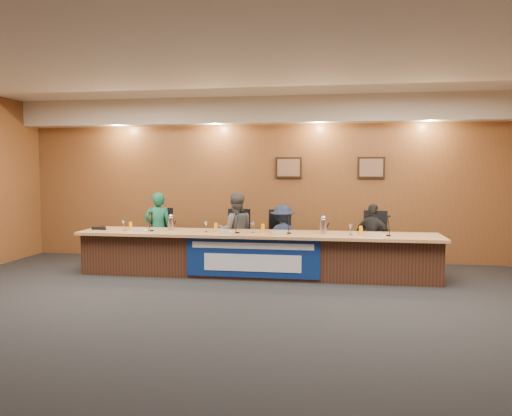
% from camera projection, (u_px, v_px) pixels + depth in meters
% --- Properties ---
extents(floor, '(10.00, 10.00, 0.00)m').
position_uv_depth(floor, '(226.00, 316.00, 6.17)').
color(floor, black).
rests_on(floor, ground).
extents(ceiling, '(10.00, 8.00, 0.04)m').
position_uv_depth(ceiling, '(225.00, 53.00, 5.93)').
color(ceiling, silver).
rests_on(ceiling, wall_back).
extents(wall_back, '(10.00, 0.04, 3.20)m').
position_uv_depth(wall_back, '(269.00, 180.00, 9.99)').
color(wall_back, brown).
rests_on(wall_back, floor).
extents(soffit, '(10.00, 0.50, 0.50)m').
position_uv_depth(soffit, '(267.00, 111.00, 9.64)').
color(soffit, beige).
rests_on(soffit, wall_back).
extents(dais_body, '(6.00, 0.80, 0.70)m').
position_uv_depth(dais_body, '(256.00, 255.00, 8.51)').
color(dais_body, '#3E2217').
rests_on(dais_body, floor).
extents(dais_top, '(6.10, 0.95, 0.05)m').
position_uv_depth(dais_top, '(256.00, 234.00, 8.43)').
color(dais_top, '#B38051').
rests_on(dais_top, dais_body).
extents(banner, '(2.20, 0.02, 0.65)m').
position_uv_depth(banner, '(252.00, 258.00, 8.10)').
color(banner, navy).
rests_on(banner, dais_body).
extents(banner_text_upper, '(2.00, 0.01, 0.10)m').
position_uv_depth(banner_text_upper, '(252.00, 246.00, 8.07)').
color(banner_text_upper, silver).
rests_on(banner_text_upper, banner).
extents(banner_text_lower, '(1.60, 0.01, 0.28)m').
position_uv_depth(banner_text_lower, '(252.00, 263.00, 8.09)').
color(banner_text_lower, silver).
rests_on(banner_text_lower, banner).
extents(wall_photo_left, '(0.52, 0.04, 0.42)m').
position_uv_depth(wall_photo_left, '(289.00, 168.00, 9.88)').
color(wall_photo_left, black).
rests_on(wall_photo_left, wall_back).
extents(wall_photo_right, '(0.52, 0.04, 0.42)m').
position_uv_depth(wall_photo_right, '(371.00, 168.00, 9.63)').
color(wall_photo_right, black).
rests_on(wall_photo_right, wall_back).
extents(panelist_a, '(0.59, 0.50, 1.39)m').
position_uv_depth(panelist_a, '(158.00, 229.00, 9.35)').
color(panelist_a, '#11533A').
rests_on(panelist_a, floor).
extents(panelist_b, '(0.80, 0.70, 1.39)m').
position_uv_depth(panelist_b, '(236.00, 231.00, 9.12)').
color(panelist_b, '#47474B').
rests_on(panelist_b, floor).
extents(panelist_c, '(0.83, 0.58, 1.18)m').
position_uv_depth(panelist_c, '(283.00, 237.00, 8.99)').
color(panelist_c, '#151F39').
rests_on(panelist_c, floor).
extents(panelist_d, '(0.77, 0.56, 1.22)m').
position_uv_depth(panelist_d, '(373.00, 238.00, 8.74)').
color(panelist_d, black).
rests_on(panelist_d, floor).
extents(office_chair_a, '(0.54, 0.54, 0.08)m').
position_uv_depth(office_chair_a, '(160.00, 240.00, 9.47)').
color(office_chair_a, black).
rests_on(office_chair_a, floor).
extents(office_chair_b, '(0.49, 0.49, 0.08)m').
position_uv_depth(office_chair_b, '(237.00, 242.00, 9.23)').
color(office_chair_b, black).
rests_on(office_chair_b, floor).
extents(office_chair_c, '(0.63, 0.63, 0.08)m').
position_uv_depth(office_chair_c, '(283.00, 243.00, 9.10)').
color(office_chair_c, black).
rests_on(office_chair_c, floor).
extents(office_chair_d, '(0.60, 0.60, 0.08)m').
position_uv_depth(office_chair_d, '(372.00, 245.00, 8.85)').
color(office_chair_d, black).
rests_on(office_chair_d, floor).
extents(nameplate_a, '(0.24, 0.08, 0.10)m').
position_uv_depth(nameplate_a, '(138.00, 229.00, 8.49)').
color(nameplate_a, white).
rests_on(nameplate_a, dais_top).
extents(microphone_a, '(0.07, 0.07, 0.02)m').
position_uv_depth(microphone_a, '(152.00, 231.00, 8.61)').
color(microphone_a, black).
rests_on(microphone_a, dais_top).
extents(juice_glass_a, '(0.06, 0.06, 0.15)m').
position_uv_depth(juice_glass_a, '(131.00, 226.00, 8.74)').
color(juice_glass_a, '#FFA10B').
rests_on(juice_glass_a, dais_top).
extents(water_glass_a, '(0.08, 0.08, 0.18)m').
position_uv_depth(water_glass_a, '(124.00, 225.00, 8.71)').
color(water_glass_a, silver).
rests_on(water_glass_a, dais_top).
extents(nameplate_b, '(0.24, 0.08, 0.10)m').
position_uv_depth(nameplate_b, '(223.00, 231.00, 8.23)').
color(nameplate_b, white).
rests_on(nameplate_b, dais_top).
extents(microphone_b, '(0.07, 0.07, 0.02)m').
position_uv_depth(microphone_b, '(237.00, 233.00, 8.34)').
color(microphone_b, black).
rests_on(microphone_b, dais_top).
extents(juice_glass_b, '(0.06, 0.06, 0.15)m').
position_uv_depth(juice_glass_b, '(216.00, 227.00, 8.52)').
color(juice_glass_b, '#FFA10B').
rests_on(juice_glass_b, dais_top).
extents(water_glass_b, '(0.08, 0.08, 0.18)m').
position_uv_depth(water_glass_b, '(206.00, 227.00, 8.49)').
color(water_glass_b, silver).
rests_on(water_glass_b, dais_top).
extents(nameplate_c, '(0.24, 0.08, 0.10)m').
position_uv_depth(nameplate_c, '(279.00, 232.00, 8.10)').
color(nameplate_c, white).
rests_on(nameplate_c, dais_top).
extents(microphone_c, '(0.07, 0.07, 0.02)m').
position_uv_depth(microphone_c, '(289.00, 233.00, 8.27)').
color(microphone_c, black).
rests_on(microphone_c, dais_top).
extents(juice_glass_c, '(0.06, 0.06, 0.15)m').
position_uv_depth(juice_glass_c, '(263.00, 228.00, 8.39)').
color(juice_glass_c, '#FFA10B').
rests_on(juice_glass_c, dais_top).
extents(water_glass_c, '(0.08, 0.08, 0.18)m').
position_uv_depth(water_glass_c, '(253.00, 227.00, 8.40)').
color(water_glass_c, silver).
rests_on(water_glass_c, dais_top).
extents(nameplate_d, '(0.24, 0.08, 0.10)m').
position_uv_depth(nameplate_d, '(375.00, 234.00, 7.85)').
color(nameplate_d, white).
rests_on(nameplate_d, dais_top).
extents(microphone_d, '(0.07, 0.07, 0.02)m').
position_uv_depth(microphone_d, '(388.00, 236.00, 7.97)').
color(microphone_d, black).
rests_on(microphone_d, dais_top).
extents(juice_glass_d, '(0.06, 0.06, 0.15)m').
position_uv_depth(juice_glass_d, '(361.00, 231.00, 8.07)').
color(juice_glass_d, '#FFA10B').
rests_on(juice_glass_d, dais_top).
extents(water_glass_d, '(0.08, 0.08, 0.18)m').
position_uv_depth(water_glass_d, '(351.00, 230.00, 8.10)').
color(water_glass_d, silver).
rests_on(water_glass_d, dais_top).
extents(carafe_left, '(0.11, 0.11, 0.22)m').
position_uv_depth(carafe_left, '(171.00, 224.00, 8.74)').
color(carafe_left, silver).
rests_on(carafe_left, dais_top).
extents(carafe_right, '(0.12, 0.12, 0.24)m').
position_uv_depth(carafe_right, '(323.00, 227.00, 8.26)').
color(carafe_right, silver).
rests_on(carafe_right, dais_top).
extents(speakerphone, '(0.32, 0.32, 0.05)m').
position_uv_depth(speakerphone, '(101.00, 228.00, 8.86)').
color(speakerphone, black).
rests_on(speakerphone, dais_top).
extents(paper_stack, '(0.26, 0.33, 0.01)m').
position_uv_depth(paper_stack, '(377.00, 235.00, 8.10)').
color(paper_stack, white).
rests_on(paper_stack, dais_top).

